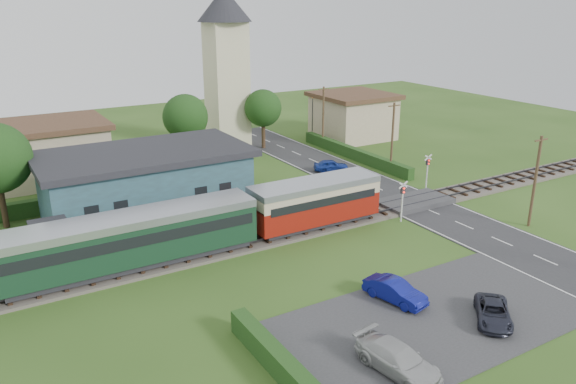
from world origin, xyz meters
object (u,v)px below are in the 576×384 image
church_tower (226,57)px  car_park_dark (493,312)px  house_west (49,151)px  pedestrian_near (280,203)px  car_park_silver (398,359)px  crossing_signal_near (403,196)px  crossing_signal_far (428,167)px  station_building (146,183)px  pedestrian_far (82,241)px  car_park_blue (395,291)px  equipment_hut (51,241)px  train (80,249)px  house_east (353,115)px  car_on_road (331,165)px

church_tower → car_park_dark: bearing=-95.5°
house_west → pedestrian_near: size_ratio=5.87×
car_park_dark → car_park_silver: bearing=-131.3°
crossing_signal_near → crossing_signal_far: size_ratio=1.00×
house_west → crossing_signal_near: size_ratio=3.30×
station_building → pedestrian_far: station_building is taller
crossing_signal_far → car_park_blue: crossing_signal_far is taller
equipment_hut → station_building: (8.00, 5.79, 0.95)m
equipment_hut → train: size_ratio=0.06×
house_east → car_park_silver: size_ratio=1.97×
pedestrian_far → house_west: bearing=-4.8°
house_east → pedestrian_near: bearing=-138.2°
equipment_hut → pedestrian_far: equipment_hut is taller
station_building → equipment_hut: bearing=-144.1°
crossing_signal_near → car_park_silver: 19.00m
car_on_road → car_park_dark: bearing=-172.2°
car_on_road → car_park_silver: (-15.66, -27.88, 0.10)m
church_tower → pedestrian_far: bearing=-132.8°
equipment_hut → car_park_dark: size_ratio=0.69×
church_tower → car_park_silver: bearing=-104.9°
car_park_blue → car_park_silver: 6.50m
car_on_road → car_park_silver: 31.98m
church_tower → pedestrian_far: (-21.20, -22.93, -8.84)m
crossing_signal_near → pedestrian_far: bearing=166.4°
church_tower → car_park_dark: church_tower is taller
crossing_signal_far → car_park_dark: (-12.64, -18.20, -1.55)m
equipment_hut → house_west: (3.00, 19.80, 1.04)m
crossing_signal_far → car_park_dark: 22.22m
pedestrian_far → crossing_signal_near: bearing=-105.0°
train → car_park_dark: train is taller
house_west → crossing_signal_far: size_ratio=3.30×
house_west → car_park_silver: 40.51m
house_east → pedestrian_near: size_ratio=4.78×
car_on_road → pedestrian_far: size_ratio=1.82×
station_building → car_park_blue: bearing=-69.0°
house_east → car_park_dark: 42.39m
car_park_silver → car_park_dark: car_park_silver is taller
train → car_park_blue: train is taller
train → car_park_dark: bearing=-41.6°
house_east → house_west: bearing=178.4°
equipment_hut → pedestrian_far: bearing=-4.2°
crossing_signal_far → car_on_road: (-4.21, 8.99, -1.51)m
car_park_blue → car_park_dark: bearing=-68.2°
equipment_hut → train: 3.44m
car_park_blue → pedestrian_near: (0.69, 14.33, 0.67)m
car_park_silver → house_east: bearing=47.6°
car_park_blue → car_park_dark: 5.29m
house_east → car_park_blue: house_east is taller
station_building → crossing_signal_near: bearing=-34.8°
train → pedestrian_far: size_ratio=23.04×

